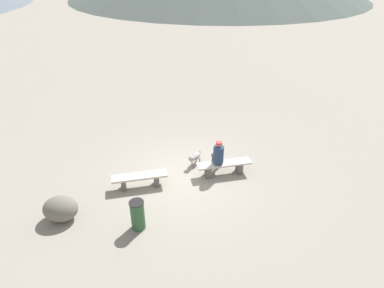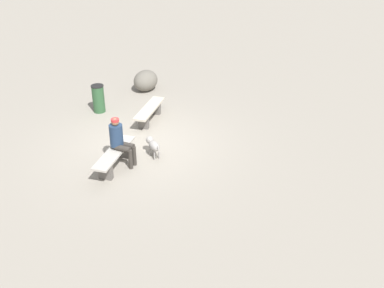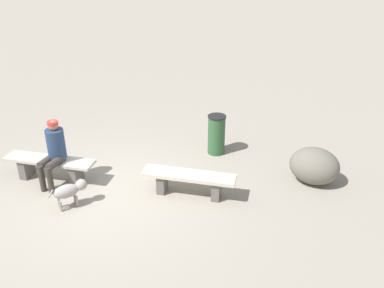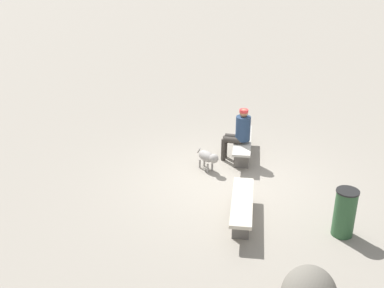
{
  "view_description": "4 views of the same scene",
  "coord_description": "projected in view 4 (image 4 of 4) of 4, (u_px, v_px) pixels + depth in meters",
  "views": [
    {
      "loc": [
        -1.98,
        -8.99,
        6.7
      ],
      "look_at": [
        0.47,
        1.02,
        0.56
      ],
      "focal_mm": 31.44,
      "sensor_mm": 36.0,
      "label": 1
    },
    {
      "loc": [
        10.7,
        4.23,
        6.37
      ],
      "look_at": [
        0.66,
        1.63,
        0.63
      ],
      "focal_mm": 43.72,
      "sensor_mm": 36.0,
      "label": 2
    },
    {
      "loc": [
        -2.93,
        6.16,
        4.35
      ],
      "look_at": [
        -1.37,
        -1.39,
        0.51
      ],
      "focal_mm": 38.79,
      "sensor_mm": 36.0,
      "label": 3
    },
    {
      "loc": [
        -9.02,
        -0.16,
        4.89
      ],
      "look_at": [
        0.35,
        0.86,
        0.69
      ],
      "focal_mm": 43.63,
      "sensor_mm": 36.0,
      "label": 4
    }
  ],
  "objects": [
    {
      "name": "trash_bin",
      "position": [
        345.0,
        213.0,
        8.18
      ],
      "size": [
        0.4,
        0.4,
        0.89
      ],
      "color": "#2D5633",
      "rests_on": "ground"
    },
    {
      "name": "ground",
      "position": [
        229.0,
        182.0,
        10.2
      ],
      "size": [
        210.0,
        210.0,
        0.06
      ],
      "primitive_type": "cube",
      "color": "gray"
    },
    {
      "name": "bench_left",
      "position": [
        242.0,
        206.0,
        8.63
      ],
      "size": [
        1.75,
        0.43,
        0.45
      ],
      "rotation": [
        0.0,
        0.0,
        -0.03
      ],
      "color": "#605B56",
      "rests_on": "ground"
    },
    {
      "name": "seated_person",
      "position": [
        239.0,
        131.0,
        10.83
      ],
      "size": [
        0.4,
        0.66,
        1.3
      ],
      "rotation": [
        0.0,
        0.0,
        -0.15
      ],
      "color": "navy",
      "rests_on": "ground"
    },
    {
      "name": "bench_right",
      "position": [
        242.0,
        145.0,
        11.18
      ],
      "size": [
        1.83,
        0.45,
        0.46
      ],
      "rotation": [
        0.0,
        0.0,
        -0.03
      ],
      "color": "#605B56",
      "rests_on": "ground"
    },
    {
      "name": "dog",
      "position": [
        208.0,
        157.0,
        10.51
      ],
      "size": [
        0.56,
        0.54,
        0.48
      ],
      "rotation": [
        0.0,
        0.0,
        3.89
      ],
      "color": "gray",
      "rests_on": "ground"
    }
  ]
}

